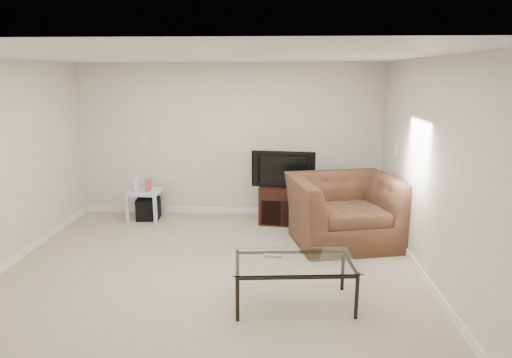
{
  "coord_description": "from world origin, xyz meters",
  "views": [
    {
      "loc": [
        0.79,
        -4.93,
        2.31
      ],
      "look_at": [
        0.5,
        1.2,
        0.9
      ],
      "focal_mm": 32.0,
      "sensor_mm": 36.0,
      "label": 1
    }
  ],
  "objects_px": {
    "coffee_table": "(294,283)",
    "recliner": "(345,199)",
    "tv_stand": "(284,204)",
    "subwoofer": "(148,209)",
    "side_table": "(146,205)",
    "television": "(284,168)"
  },
  "relations": [
    {
      "from": "side_table",
      "to": "recliner",
      "type": "relative_size",
      "value": 0.35
    },
    {
      "from": "side_table",
      "to": "subwoofer",
      "type": "height_order",
      "value": "side_table"
    },
    {
      "from": "tv_stand",
      "to": "coffee_table",
      "type": "distance_m",
      "value": 2.68
    },
    {
      "from": "television",
      "to": "tv_stand",
      "type": "bearing_deg",
      "value": 89.51
    },
    {
      "from": "television",
      "to": "coffee_table",
      "type": "bearing_deg",
      "value": -81.33
    },
    {
      "from": "subwoofer",
      "to": "coffee_table",
      "type": "distance_m",
      "value": 3.57
    },
    {
      "from": "coffee_table",
      "to": "recliner",
      "type": "bearing_deg",
      "value": 67.48
    },
    {
      "from": "tv_stand",
      "to": "television",
      "type": "bearing_deg",
      "value": -90.0
    },
    {
      "from": "television",
      "to": "subwoofer",
      "type": "bearing_deg",
      "value": -175.61
    },
    {
      "from": "television",
      "to": "coffee_table",
      "type": "height_order",
      "value": "television"
    },
    {
      "from": "side_table",
      "to": "recliner",
      "type": "xyz_separation_m",
      "value": [
        3.07,
        -0.9,
        0.39
      ]
    },
    {
      "from": "tv_stand",
      "to": "subwoofer",
      "type": "xyz_separation_m",
      "value": [
        -2.21,
        0.07,
        -0.13
      ]
    },
    {
      "from": "tv_stand",
      "to": "side_table",
      "type": "height_order",
      "value": "tv_stand"
    },
    {
      "from": "side_table",
      "to": "recliner",
      "type": "distance_m",
      "value": 3.22
    },
    {
      "from": "television",
      "to": "side_table",
      "type": "bearing_deg",
      "value": -175.1
    },
    {
      "from": "recliner",
      "to": "subwoofer",
      "type": "bearing_deg",
      "value": 150.13
    },
    {
      "from": "recliner",
      "to": "coffee_table",
      "type": "bearing_deg",
      "value": -125.51
    },
    {
      "from": "recliner",
      "to": "side_table",
      "type": "bearing_deg",
      "value": 150.61
    },
    {
      "from": "tv_stand",
      "to": "side_table",
      "type": "distance_m",
      "value": 2.24
    },
    {
      "from": "tv_stand",
      "to": "recliner",
      "type": "xyz_separation_m",
      "value": [
        0.83,
        -0.85,
        0.33
      ]
    },
    {
      "from": "subwoofer",
      "to": "recliner",
      "type": "height_order",
      "value": "recliner"
    },
    {
      "from": "side_table",
      "to": "recliner",
      "type": "height_order",
      "value": "recliner"
    }
  ]
}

